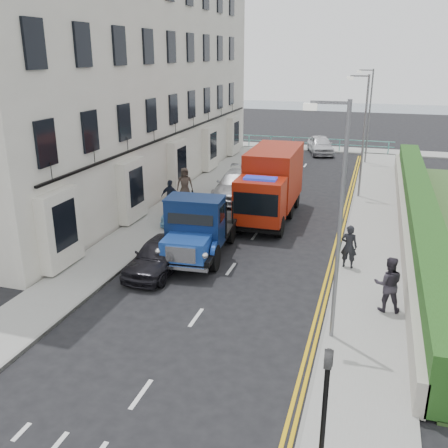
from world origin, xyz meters
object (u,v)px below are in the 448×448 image
bedford_lorry (197,231)px  parked_car_front (159,255)px  pedestrian_east_near (349,246)px  lamp_near (337,211)px  red_lorry (271,183)px  lamp_mid (362,130)px  lamp_far (368,111)px

bedford_lorry → parked_car_front: bearing=-126.9°
bedford_lorry → pedestrian_east_near: bearing=2.7°
lamp_near → red_lorry: size_ratio=1.04×
lamp_mid → parked_car_front: (-6.78, -13.00, -3.32)m
pedestrian_east_near → red_lorry: bearing=-45.6°
lamp_far → red_lorry: (-4.05, -15.20, -2.13)m
bedford_lorry → red_lorry: size_ratio=0.86×
red_lorry → lamp_mid: bearing=51.3°
lamp_near → red_lorry: (-4.05, 10.80, -2.13)m
lamp_far → parked_car_front: (-6.78, -23.00, -3.32)m
lamp_far → pedestrian_east_near: (0.22, -20.71, -3.01)m
lamp_mid → bedford_lorry: lamp_mid is taller
pedestrian_east_near → lamp_far: bearing=-82.8°
red_lorry → pedestrian_east_near: bearing=-52.9°
lamp_mid → lamp_far: bearing=90.0°
lamp_near → lamp_far: size_ratio=1.00×
bedford_lorry → pedestrian_east_near: 6.07m
bedford_lorry → lamp_near: bearing=-42.5°
lamp_mid → red_lorry: 6.93m
bedford_lorry → red_lorry: 6.53m
red_lorry → pedestrian_east_near: (4.27, -5.51, -0.88)m
lamp_near → red_lorry: 11.73m
lamp_far → pedestrian_east_near: bearing=-89.4°
lamp_mid → lamp_near: bearing=-90.0°
red_lorry → pedestrian_east_near: size_ratio=3.88×
lamp_near → lamp_far: (0.00, 26.00, 0.00)m
bedford_lorry → parked_car_front: 1.91m
lamp_near → lamp_far: same height
lamp_near → parked_car_front: (-6.78, 3.00, -3.32)m
lamp_near → parked_car_front: 8.12m
lamp_near → red_lorry: lamp_near is taller
lamp_far → bedford_lorry: 22.40m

